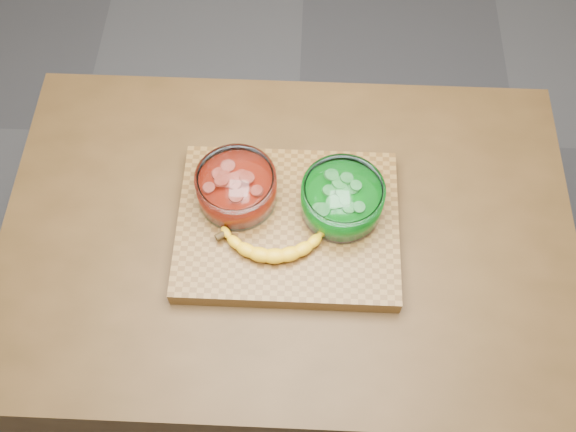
{
  "coord_description": "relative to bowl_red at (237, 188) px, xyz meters",
  "views": [
    {
      "loc": [
        0.03,
        -0.62,
        2.09
      ],
      "look_at": [
        0.0,
        0.0,
        0.96
      ],
      "focal_mm": 40.0,
      "sensor_mm": 36.0,
      "label": 1
    }
  ],
  "objects": [
    {
      "name": "banana",
      "position": [
        0.08,
        -0.11,
        -0.02
      ],
      "size": [
        0.25,
        0.11,
        0.03
      ],
      "primitive_type": null,
      "color": "yellow",
      "rests_on": "cutting_board"
    },
    {
      "name": "bowl_red",
      "position": [
        0.0,
        0.0,
        0.0
      ],
      "size": [
        0.16,
        0.16,
        0.08
      ],
      "color": "white",
      "rests_on": "cutting_board"
    },
    {
      "name": "ground",
      "position": [
        0.11,
        -0.05,
        -0.98
      ],
      "size": [
        3.5,
        3.5,
        0.0
      ],
      "primitive_type": "plane",
      "color": "#4F4F53",
      "rests_on": "ground"
    },
    {
      "name": "bowl_green",
      "position": [
        0.21,
        -0.02,
        0.0
      ],
      "size": [
        0.17,
        0.17,
        0.08
      ],
      "color": "white",
      "rests_on": "cutting_board"
    },
    {
      "name": "cutting_board",
      "position": [
        0.11,
        -0.05,
        -0.06
      ],
      "size": [
        0.45,
        0.35,
        0.04
      ],
      "primitive_type": "cube",
      "color": "brown",
      "rests_on": "counter"
    },
    {
      "name": "counter",
      "position": [
        0.11,
        -0.05,
        -0.53
      ],
      "size": [
        1.2,
        0.8,
        0.9
      ],
      "primitive_type": "cube",
      "color": "#472F15",
      "rests_on": "ground"
    }
  ]
}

